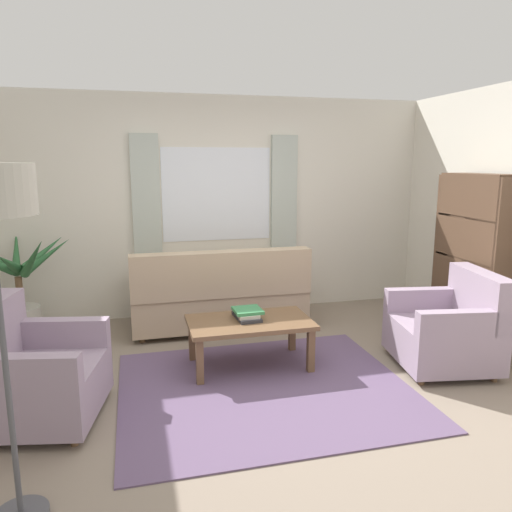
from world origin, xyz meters
TOP-DOWN VIEW (x-y plane):
  - ground_plane at (0.00, 0.00)m, footprint 6.24×6.24m
  - wall_back at (0.00, 2.26)m, footprint 5.32×0.12m
  - window_with_curtains at (0.00, 2.18)m, footprint 1.98×0.07m
  - area_rug at (0.00, 0.00)m, footprint 2.34×2.00m
  - couch at (-0.10, 1.57)m, footprint 1.90×0.82m
  - armchair_left at (-1.74, -0.05)m, footprint 0.97×0.98m
  - armchair_right at (1.73, 0.04)m, footprint 0.94×0.96m
  - coffee_table at (-0.02, 0.47)m, footprint 1.10×0.64m
  - book_stack_on_table at (-0.03, 0.54)m, footprint 0.26×0.35m
  - potted_plant at (-2.15, 1.73)m, footprint 1.07×1.20m
  - bookshelf at (2.34, 0.56)m, footprint 0.30×0.94m

SIDE VIEW (x-z plane):
  - ground_plane at x=0.00m, z-range 0.00..0.00m
  - area_rug at x=0.00m, z-range 0.00..0.01m
  - armchair_left at x=-1.74m, z-range -0.09..0.79m
  - armchair_right at x=1.73m, z-range -0.09..0.79m
  - couch at x=-0.10m, z-range -0.09..0.83m
  - coffee_table at x=-0.02m, z-range 0.16..0.60m
  - book_stack_on_table at x=-0.03m, z-range 0.44..0.53m
  - potted_plant at x=-2.15m, z-range -0.09..1.09m
  - bookshelf at x=2.34m, z-range -0.05..1.67m
  - wall_back at x=0.00m, z-range 0.00..2.60m
  - window_with_curtains at x=0.00m, z-range 0.75..2.15m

